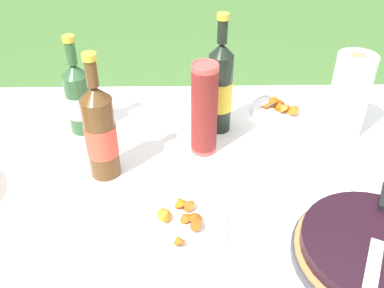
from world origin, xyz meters
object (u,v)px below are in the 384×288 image
Objects in this scene: cider_bottle_green at (78,98)px; snack_plate_near at (280,108)px; snack_plate_left at (180,223)px; juice_bottle_red at (220,88)px; cup_stack at (204,110)px; cider_bottle_amber at (100,132)px; paper_towel_roll at (349,96)px; berry_tart at (373,251)px; serving_knife at (379,230)px.

cider_bottle_green is 1.50× the size of snack_plate_near.
juice_bottle_red is at bearing 74.40° from snack_plate_left.
juice_bottle_red reaches higher than cup_stack.
cup_stack is at bearing -17.20° from cider_bottle_green.
juice_bottle_red reaches higher than snack_plate_left.
cider_bottle_amber is (0.10, -0.21, 0.02)m from cider_bottle_green.
cup_stack is 0.28m from cider_bottle_amber.
cup_stack is at bearing -114.08° from juice_bottle_red.
cider_bottle_amber reaches higher than paper_towel_roll.
snack_plate_near is at bearing 30.29° from cider_bottle_amber.
cup_stack is at bearing 130.15° from berry_tart.
paper_towel_roll is at bearing -36.89° from snack_plate_near.
serving_knife is 0.58m from juice_bottle_red.
juice_bottle_red is (0.05, 0.11, 0.01)m from cup_stack.
cider_bottle_green is at bearing 126.15° from snack_plate_left.
juice_bottle_red is at bearing 65.92° from cup_stack.
snack_plate_near is (-0.08, 0.61, -0.01)m from berry_tart.
snack_plate_near is at bearing 97.59° from berry_tart.
cup_stack reaches higher than snack_plate_left.
cider_bottle_amber is 0.71m from paper_towel_roll.
serving_knife is 1.29× the size of cup_stack.
cup_stack is 0.75× the size of juice_bottle_red.
cider_bottle_green is (-0.36, 0.11, -0.02)m from cup_stack.
juice_bottle_red is 1.80× the size of snack_plate_near.
paper_towel_roll is (0.08, 0.48, 0.10)m from berry_tart.
cider_bottle_green is 0.41m from juice_bottle_red.
juice_bottle_red reaches higher than snack_plate_near.
snack_plate_left is (-0.11, -0.41, -0.13)m from juice_bottle_red.
snack_plate_left is (-0.40, 0.10, -0.02)m from berry_tart.
paper_towel_roll is (0.07, 0.46, 0.06)m from serving_knife.
paper_towel_roll reaches higher than berry_tart.
snack_plate_near is (0.52, 0.30, -0.11)m from cider_bottle_amber.
cider_bottle_amber is 0.95× the size of juice_bottle_red.
snack_plate_left is at bearing 165.43° from berry_tart.
snack_plate_near is 0.60m from snack_plate_left.
snack_plate_left is 0.63m from paper_towel_roll.
cup_stack reaches higher than berry_tart.
berry_tart is 1.34× the size of paper_towel_roll.
serving_knife is 0.43m from snack_plate_left.
cup_stack is at bearing -141.32° from snack_plate_near.
snack_plate_left is 0.88× the size of paper_towel_roll.
cider_bottle_green is at bearing -97.45° from serving_knife.
cup_stack is 0.89× the size of cider_bottle_green.
serving_knife is 1.74× the size of snack_plate_near.
serving_knife is at bearing -34.30° from cider_bottle_green.
snack_plate_near is 0.89× the size of snack_plate_left.
paper_towel_roll is at bearing 80.42° from berry_tart.
juice_bottle_red is (-0.29, 0.51, 0.11)m from berry_tart.
berry_tart is 0.05m from serving_knife.
cup_stack reaches higher than snack_plate_near.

